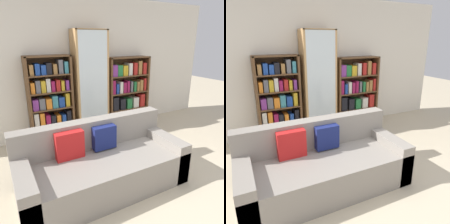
% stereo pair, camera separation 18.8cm
% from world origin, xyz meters
% --- Properties ---
extents(ground_plane, '(16.00, 16.00, 0.00)m').
position_xyz_m(ground_plane, '(0.00, 0.00, 0.00)').
color(ground_plane, beige).
extents(wall_back, '(6.42, 0.06, 2.70)m').
position_xyz_m(wall_back, '(0.00, 2.55, 1.35)').
color(wall_back, silver).
rests_on(wall_back, ground).
extents(couch, '(2.17, 0.92, 0.86)m').
position_xyz_m(couch, '(-0.54, 0.57, 0.30)').
color(couch, gray).
rests_on(couch, ground).
extents(bookshelf_left, '(0.82, 0.32, 1.63)m').
position_xyz_m(bookshelf_left, '(-0.74, 2.34, 0.79)').
color(bookshelf_left, brown).
rests_on(bookshelf_left, ground).
extents(display_cabinet, '(0.67, 0.36, 2.09)m').
position_xyz_m(display_cabinet, '(0.08, 2.33, 1.03)').
color(display_cabinet, tan).
rests_on(display_cabinet, ground).
extents(bookshelf_right, '(0.99, 0.32, 1.54)m').
position_xyz_m(bookshelf_right, '(0.97, 2.34, 0.74)').
color(bookshelf_right, brown).
rests_on(bookshelf_right, ground).
extents(wine_bottle, '(0.07, 0.07, 0.39)m').
position_xyz_m(wine_bottle, '(0.42, 1.36, 0.16)').
color(wine_bottle, black).
rests_on(wine_bottle, ground).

